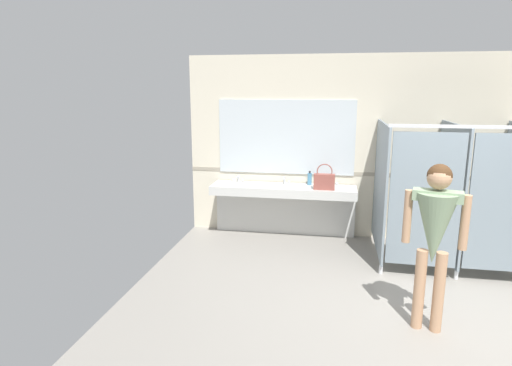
# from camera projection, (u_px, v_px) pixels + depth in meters

# --- Properties ---
(ground_plane) EXTENTS (7.46, 5.76, 0.10)m
(ground_plane) POSITION_uv_depth(u_px,v_px,m) (459.00, 327.00, 4.49)
(ground_plane) COLOR gray
(wall_back) EXTENTS (7.46, 0.12, 2.92)m
(wall_back) POSITION_uv_depth(u_px,v_px,m) (422.00, 150.00, 6.70)
(wall_back) COLOR beige
(wall_back) RESTS_ON ground_plane
(wall_back_tile_band) EXTENTS (7.46, 0.01, 0.06)m
(wall_back_tile_band) POSITION_uv_depth(u_px,v_px,m) (420.00, 176.00, 6.73)
(wall_back_tile_band) COLOR #9E937F
(wall_back_tile_band) RESTS_ON wall_back
(vanity_counter) EXTENTS (2.31, 0.54, 0.98)m
(vanity_counter) POSITION_uv_depth(u_px,v_px,m) (284.00, 199.00, 7.00)
(vanity_counter) COLOR silver
(vanity_counter) RESTS_ON ground_plane
(mirror_panel) EXTENTS (2.21, 0.02, 1.20)m
(mirror_panel) POSITION_uv_depth(u_px,v_px,m) (286.00, 137.00, 6.97)
(mirror_panel) COLOR silver
(mirror_panel) RESTS_ON wall_back
(bathroom_stalls) EXTENTS (1.93, 1.50, 1.97)m
(bathroom_stalls) POSITION_uv_depth(u_px,v_px,m) (453.00, 192.00, 5.77)
(bathroom_stalls) COLOR gray
(bathroom_stalls) RESTS_ON ground_plane
(person_standing) EXTENTS (0.58, 0.48, 1.70)m
(person_standing) POSITION_uv_depth(u_px,v_px,m) (435.00, 227.00, 4.14)
(person_standing) COLOR tan
(person_standing) RESTS_ON ground_plane
(handbag) EXTENTS (0.32, 0.11, 0.40)m
(handbag) POSITION_uv_depth(u_px,v_px,m) (324.00, 181.00, 6.59)
(handbag) COLOR #934C42
(handbag) RESTS_ON vanity_counter
(soap_dispenser) EXTENTS (0.07, 0.07, 0.23)m
(soap_dispenser) POSITION_uv_depth(u_px,v_px,m) (310.00, 179.00, 6.93)
(soap_dispenser) COLOR teal
(soap_dispenser) RESTS_ON vanity_counter
(paper_cup) EXTENTS (0.07, 0.07, 0.10)m
(paper_cup) POSITION_uv_depth(u_px,v_px,m) (234.00, 182.00, 6.90)
(paper_cup) COLOR white
(paper_cup) RESTS_ON vanity_counter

